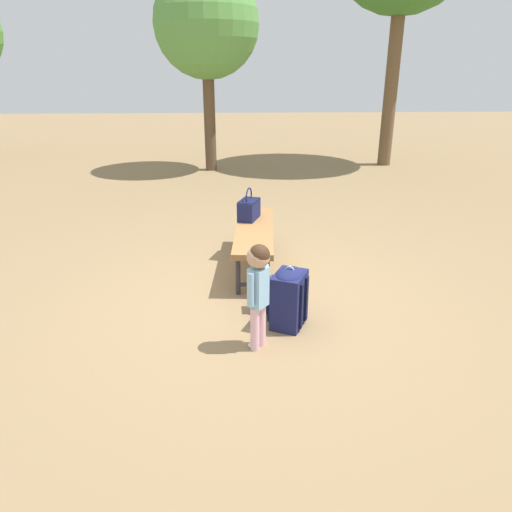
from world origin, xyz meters
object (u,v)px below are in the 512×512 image
at_px(park_bench, 254,233).
at_px(handbag, 249,208).
at_px(tree_near, 206,25).
at_px(child_standing, 258,281).
at_px(backpack_small, 270,292).
at_px(backpack_large, 289,296).

distance_m(park_bench, handbag, 0.37).
bearing_deg(park_bench, tree_near, -172.75).
relative_size(child_standing, tree_near, 0.22).
height_order(handbag, child_standing, child_standing).
relative_size(park_bench, handbag, 4.41).
relative_size(handbag, child_standing, 0.42).
xyz_separation_m(park_bench, handbag, (-0.32, -0.05, 0.18)).
bearing_deg(backpack_small, child_standing, -13.04).
bearing_deg(backpack_large, handbag, -170.28).
bearing_deg(tree_near, child_standing, 5.20).
height_order(park_bench, backpack_large, backpack_large).
bearing_deg(tree_near, backpack_small, 6.95).
bearing_deg(tree_near, backpack_large, 7.79).
relative_size(backpack_large, tree_near, 0.14).
bearing_deg(handbag, backpack_small, 6.10).
relative_size(backpack_large, backpack_small, 1.53).
bearing_deg(park_bench, backpack_small, 5.35).
xyz_separation_m(handbag, child_standing, (1.97, 0.00, 0.00)).
bearing_deg(child_standing, handbag, -179.94).
distance_m(handbag, tree_near, 5.59).
bearing_deg(park_bench, handbag, -171.52).
relative_size(park_bench, backpack_small, 4.53).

